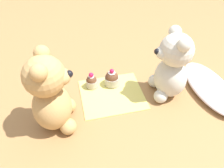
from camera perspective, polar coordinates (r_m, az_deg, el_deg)
ground_plane at (r=0.85m, az=-0.00°, el=-2.78°), size 4.00×4.00×0.00m
knitted_placemat at (r=0.85m, az=-0.00°, el=-2.63°), size 0.21×0.24×0.01m
tulle_cloth at (r=0.94m, az=24.21°, el=-0.66°), size 0.32×0.14×0.04m
teddy_bear_cream at (r=0.81m, az=15.27°, el=4.27°), size 0.14×0.14×0.27m
teddy_bear_tan at (r=0.69m, az=-15.74°, el=-2.78°), size 0.15×0.15×0.28m
cupcake_near_cream_bear at (r=0.87m, az=-0.06°, el=1.42°), size 0.06×0.06×0.08m
cupcake_near_tan_bear at (r=0.87m, az=-5.34°, el=0.71°), size 0.04×0.04×0.07m
teaspoon at (r=0.88m, az=-13.38°, el=-2.11°), size 0.14×0.03×0.01m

